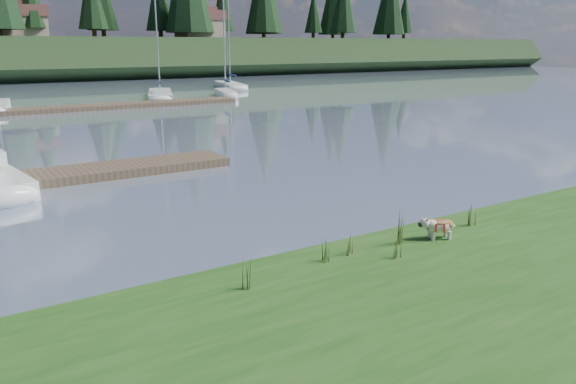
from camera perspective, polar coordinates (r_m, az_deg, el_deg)
ground at (r=41.07m, az=-25.23°, el=7.24°), size 200.00×200.00×0.00m
bank at (r=8.08m, az=14.77°, el=-17.42°), size 60.00×9.00×0.35m
bulldog at (r=12.48m, az=15.09°, el=-3.31°), size 0.80×0.54×0.48m
dock_far at (r=41.36m, az=-22.50°, el=7.77°), size 26.00×2.20×0.30m
sailboat_bg_3 at (r=49.83m, az=-12.86°, el=9.73°), size 4.78×9.28×13.38m
sailboat_bg_4 at (r=49.96m, az=-6.44°, el=10.02°), size 2.87×6.17×9.19m
sailboat_bg_5 at (r=59.72m, az=-6.06°, el=10.79°), size 3.99×9.22×12.83m
weed_0 at (r=10.89m, az=3.96°, el=-5.91°), size 0.17×0.14×0.53m
weed_1 at (r=11.30m, az=6.23°, el=-5.37°), size 0.17×0.14×0.45m
weed_2 at (r=11.97m, az=11.49°, el=-3.75°), size 0.17×0.14×0.77m
weed_3 at (r=9.74m, az=-4.19°, el=-8.23°), size 0.17×0.14×0.63m
weed_4 at (r=11.24m, az=11.06°, el=-5.79°), size 0.17×0.14×0.40m
weed_5 at (r=13.63m, az=18.16°, el=-2.32°), size 0.17×0.14×0.54m
mud_lip at (r=11.19m, az=-2.05°, el=-8.08°), size 60.00×0.50×0.14m
conifer_8 at (r=98.39m, az=5.65°, el=18.87°), size 4.62×4.62×11.77m
house_1 at (r=82.32m, az=-25.63°, el=15.43°), size 6.30×5.30×4.65m
house_2 at (r=86.99m, az=-8.97°, el=16.54°), size 6.30×5.30×4.65m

